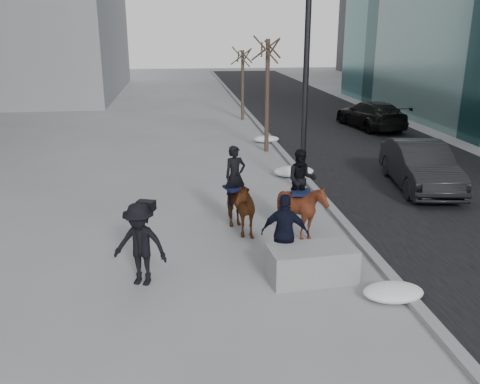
{
  "coord_description": "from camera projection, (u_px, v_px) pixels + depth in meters",
  "views": [
    {
      "loc": [
        -1.34,
        -9.72,
        5.04
      ],
      "look_at": [
        0.0,
        1.2,
        1.5
      ],
      "focal_mm": 38.0,
      "sensor_mm": 36.0,
      "label": 1
    }
  ],
  "objects": [
    {
      "name": "ground",
      "position": [
        247.0,
        275.0,
        10.88
      ],
      "size": [
        120.0,
        120.0,
        0.0
      ],
      "primitive_type": "plane",
      "color": "gray",
      "rests_on": "ground"
    },
    {
      "name": "road",
      "position": [
        381.0,
        156.0,
        21.14
      ],
      "size": [
        8.0,
        90.0,
        0.01
      ],
      "primitive_type": "cube",
      "color": "black",
      "rests_on": "ground"
    },
    {
      "name": "curb",
      "position": [
        287.0,
        157.0,
        20.66
      ],
      "size": [
        0.25,
        90.0,
        0.12
      ],
      "primitive_type": "cube",
      "color": "gray",
      "rests_on": "ground"
    },
    {
      "name": "planter",
      "position": [
        312.0,
        264.0,
        10.62
      ],
      "size": [
        1.87,
        1.06,
        0.72
      ],
      "primitive_type": "cube",
      "rotation": [
        0.0,
        0.0,
        0.09
      ],
      "color": "gray",
      "rests_on": "ground"
    },
    {
      "name": "car_near",
      "position": [
        420.0,
        166.0,
        16.65
      ],
      "size": [
        2.25,
        4.78,
        1.51
      ],
      "primitive_type": "imported",
      "rotation": [
        0.0,
        0.0,
        -0.15
      ],
      "color": "black",
      "rests_on": "ground"
    },
    {
      "name": "car_far",
      "position": [
        371.0,
        115.0,
        26.8
      ],
      "size": [
        2.72,
        5.22,
        1.45
      ],
      "primitive_type": "imported",
      "rotation": [
        0.0,
        0.0,
        3.29
      ],
      "color": "black",
      "rests_on": "ground"
    },
    {
      "name": "tree_near",
      "position": [
        267.0,
        91.0,
        21.13
      ],
      "size": [
        1.2,
        1.2,
        5.18
      ],
      "primitive_type": null,
      "color": "#3A2A22",
      "rests_on": "ground"
    },
    {
      "name": "tree_far",
      "position": [
        243.0,
        82.0,
        28.87
      ],
      "size": [
        1.2,
        1.2,
        4.34
      ],
      "primitive_type": null,
      "color": "#362B20",
      "rests_on": "ground"
    },
    {
      "name": "mounted_left",
      "position": [
        236.0,
        201.0,
        12.96
      ],
      "size": [
        1.29,
        1.9,
        2.26
      ],
      "color": "#46190E",
      "rests_on": "ground"
    },
    {
      "name": "mounted_right",
      "position": [
        302.0,
        203.0,
        12.64
      ],
      "size": [
        1.37,
        1.5,
        2.24
      ],
      "color": "#461C0E",
      "rests_on": "ground"
    },
    {
      "name": "feeder",
      "position": [
        285.0,
        233.0,
        10.83
      ],
      "size": [
        1.11,
        1.0,
        1.75
      ],
      "color": "black",
      "rests_on": "ground"
    },
    {
      "name": "camera_crew",
      "position": [
        140.0,
        244.0,
        10.28
      ],
      "size": [
        1.29,
        0.99,
        1.75
      ],
      "color": "black",
      "rests_on": "ground"
    },
    {
      "name": "lamppost",
      "position": [
        309.0,
        30.0,
        14.97
      ],
      "size": [
        0.25,
        1.96,
        9.09
      ],
      "color": "black",
      "rests_on": "ground"
    },
    {
      "name": "snow_piles",
      "position": [
        299.0,
        178.0,
        17.41
      ],
      "size": [
        1.44,
        15.27,
        0.37
      ],
      "color": "white",
      "rests_on": "ground"
    }
  ]
}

